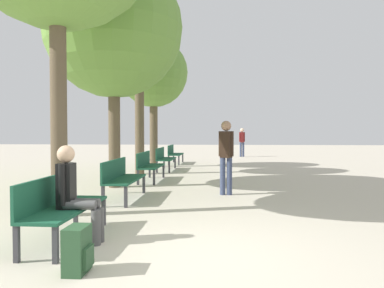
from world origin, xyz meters
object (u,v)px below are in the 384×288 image
object	(u,v)px
bench_row_3	(164,157)
pedestrian_mid	(226,152)
tree_row_1	(114,29)
person_seated	(75,191)
tree_row_3	(153,74)
bench_row_1	(121,176)
tree_row_2	(139,48)
bench_row_2	(148,164)
pedestrian_near	(242,140)
backpack	(78,250)
bench_row_0	(60,203)
bench_row_4	(174,153)

from	to	relation	value
bench_row_3	pedestrian_mid	xyz separation A→B (m)	(2.33, -5.52, 0.49)
tree_row_1	person_seated	xyz separation A→B (m)	(0.92, -5.07, -3.56)
tree_row_1	tree_row_3	xyz separation A→B (m)	(0.00, 5.99, -0.26)
bench_row_1	person_seated	world-z (taller)	person_seated
bench_row_3	tree_row_2	size ratio (longest dim) A/B	0.31
bench_row_3	pedestrian_mid	bearing A→B (deg)	-67.11
bench_row_2	pedestrian_near	xyz separation A→B (m)	(3.51, 11.62, 0.48)
tree_row_2	tree_row_3	xyz separation A→B (m)	(0.00, 2.82, -0.48)
person_seated	backpack	distance (m)	1.22
bench_row_0	pedestrian_mid	bearing A→B (deg)	59.51
tree_row_1	tree_row_3	size ratio (longest dim) A/B	1.11
bench_row_0	backpack	size ratio (longest dim) A/B	3.72
bench_row_3	tree_row_2	distance (m)	4.23
bench_row_1	bench_row_3	xyz separation A→B (m)	(0.00, 6.32, 0.00)
bench_row_0	backpack	distance (m)	1.35
tree_row_3	pedestrian_mid	size ratio (longest dim) A/B	3.12
bench_row_4	bench_row_3	bearing A→B (deg)	-90.00
bench_row_1	bench_row_2	xyz separation A→B (m)	(0.00, 3.16, 0.00)
bench_row_4	tree_row_3	size ratio (longest dim) A/B	0.33
tree_row_3	backpack	distance (m)	12.75
bench_row_2	backpack	bearing A→B (deg)	-84.72
tree_row_2	person_seated	world-z (taller)	tree_row_2
bench_row_4	tree_row_1	bearing A→B (deg)	-94.99
bench_row_4	bench_row_2	bearing A→B (deg)	-90.00
bench_row_4	bench_row_1	bearing A→B (deg)	-90.00
bench_row_3	tree_row_3	world-z (taller)	tree_row_3
tree_row_2	pedestrian_mid	bearing A→B (deg)	-54.42
pedestrian_mid	bench_row_1	bearing A→B (deg)	-161.09
pedestrian_near	pedestrian_mid	xyz separation A→B (m)	(-1.18, -13.98, 0.01)
tree_row_2	backpack	world-z (taller)	tree_row_2
bench_row_2	bench_row_0	bearing A→B (deg)	-90.00
bench_row_4	bench_row_0	bearing A→B (deg)	-90.00
bench_row_1	bench_row_3	world-z (taller)	same
bench_row_0	person_seated	distance (m)	0.32
bench_row_1	bench_row_4	xyz separation A→B (m)	(0.00, 9.48, 0.00)
bench_row_1	bench_row_3	distance (m)	6.32
bench_row_2	tree_row_2	xyz separation A→B (m)	(-0.67, 1.83, 3.96)
bench_row_3	pedestrian_near	distance (m)	9.17
backpack	pedestrian_near	world-z (taller)	pedestrian_near
tree_row_2	backpack	bearing A→B (deg)	-81.68
bench_row_0	tree_row_1	world-z (taller)	tree_row_1
bench_row_4	person_seated	bearing A→B (deg)	-88.89
bench_row_3	pedestrian_near	xyz separation A→B (m)	(3.51, 8.46, 0.48)
bench_row_0	bench_row_3	distance (m)	9.48
backpack	pedestrian_mid	size ratio (longest dim) A/B	0.28
tree_row_1	tree_row_2	world-z (taller)	tree_row_1
bench_row_1	bench_row_4	size ratio (longest dim) A/B	1.00
tree_row_3	person_seated	world-z (taller)	tree_row_3
tree_row_2	bench_row_0	bearing A→B (deg)	-85.31
bench_row_0	bench_row_1	size ratio (longest dim) A/B	1.00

